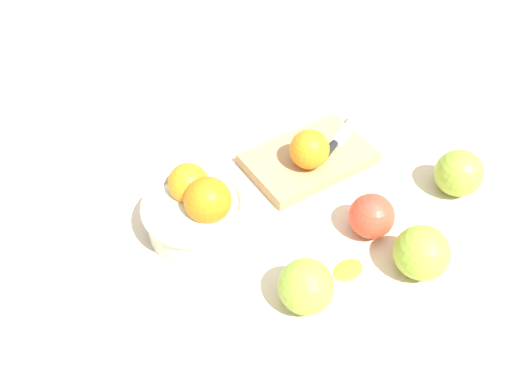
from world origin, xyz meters
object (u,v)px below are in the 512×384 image
bowl (197,208)px  apple_front_right_3 (371,216)px  apple_front_left (306,286)px  orange_on_board (309,149)px  apple_front_right (459,173)px  knife (337,141)px  apple_front_right_2 (421,253)px  cutting_board (309,159)px

bowl → apple_front_right_3: bearing=-45.8°
apple_front_left → apple_front_right_3: bearing=5.4°
orange_on_board → apple_front_right_3: size_ratio=0.96×
bowl → apple_front_right: size_ratio=2.12×
apple_front_right → apple_front_left: size_ratio=1.01×
apple_front_right → apple_front_left: same height
bowl → apple_front_left: bowl is taller
orange_on_board → apple_front_right: orange_on_board is taller
knife → apple_front_left: bearing=-148.2°
apple_front_left → apple_front_right_2: bearing=-26.0°
orange_on_board → apple_front_left: 0.27m
cutting_board → orange_on_board: size_ratio=3.23×
apple_front_right_2 → orange_on_board: bearing=81.3°
apple_front_right → apple_front_right_2: bearing=-165.3°
cutting_board → apple_front_right_2: apple_front_right_2 is taller
apple_front_right_2 → knife: bearing=64.7°
cutting_board → apple_front_right_3: bearing=-106.3°
cutting_board → knife: (0.06, -0.01, 0.02)m
cutting_board → apple_front_right: size_ratio=2.79×
apple_front_left → apple_front_right_3: 0.17m
cutting_board → apple_front_left: apple_front_left is taller
apple_front_right_3 → apple_front_right_2: bearing=-95.3°
apple_front_right_2 → apple_front_right: bearing=14.7°
bowl → apple_front_right_2: bearing=-58.2°
bowl → cutting_board: 0.25m
cutting_board → knife: 0.06m
knife → apple_front_right: size_ratio=1.91×
orange_on_board → apple_front_right_3: orange_on_board is taller
apple_front_left → apple_front_right_2: (0.16, -0.08, 0.00)m
apple_front_right → apple_front_right_2: (-0.19, -0.05, 0.00)m
cutting_board → orange_on_board: 0.05m
cutting_board → apple_front_right: 0.26m
apple_front_right → apple_front_right_3: 0.19m
bowl → apple_front_right_2: 0.35m
orange_on_board → bowl: bearing=170.3°
bowl → apple_front_right_3: bowl is taller
bowl → apple_front_right_2: bowl is taller
apple_front_right → apple_front_left: (-0.36, 0.03, -0.00)m
orange_on_board → apple_front_left: (-0.20, -0.18, -0.02)m
cutting_board → orange_on_board: orange_on_board is taller
apple_front_right → apple_front_right_3: bearing=165.6°
cutting_board → apple_front_left: 0.30m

